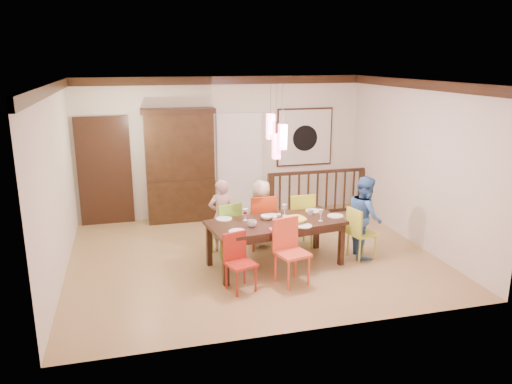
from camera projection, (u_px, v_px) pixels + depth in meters
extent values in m
plane|color=tan|center=(252.00, 256.00, 8.48)|extent=(6.00, 6.00, 0.00)
plane|color=white|center=(252.00, 82.00, 7.72)|extent=(6.00, 6.00, 0.00)
plane|color=beige|center=(223.00, 147.00, 10.44)|extent=(6.00, 0.00, 6.00)
plane|color=beige|center=(55.00, 184.00, 7.37)|extent=(0.00, 5.00, 5.00)
plane|color=beige|center=(416.00, 163.00, 8.83)|extent=(0.00, 5.00, 5.00)
cube|color=black|center=(105.00, 173.00, 9.91)|extent=(1.04, 0.07, 2.24)
cube|color=silver|center=(240.00, 165.00, 10.59)|extent=(0.97, 0.05, 2.22)
cube|color=black|center=(304.00, 137.00, 10.81)|extent=(1.25, 0.04, 1.25)
cube|color=silver|center=(305.00, 137.00, 10.78)|extent=(1.18, 0.02, 1.18)
cylinder|color=black|center=(305.00, 138.00, 10.78)|extent=(0.56, 0.01, 0.56)
cube|color=#FF4C70|center=(271.00, 126.00, 7.56)|extent=(0.11, 0.11, 0.38)
cylinder|color=black|center=(271.00, 98.00, 7.45)|extent=(0.01, 0.01, 0.46)
cube|color=#FF4C70|center=(282.00, 137.00, 7.54)|extent=(0.11, 0.11, 0.38)
cylinder|color=black|center=(283.00, 104.00, 7.41)|extent=(0.01, 0.01, 0.61)
cube|color=#FF4C70|center=(276.00, 146.00, 7.61)|extent=(0.11, 0.11, 0.38)
cylinder|color=black|center=(277.00, 109.00, 7.46)|extent=(0.01, 0.01, 0.76)
cube|color=black|center=(276.00, 223.00, 7.93)|extent=(2.25, 1.26, 0.05)
cube|color=black|center=(211.00, 241.00, 8.16)|extent=(0.09, 0.09, 0.70)
cube|color=black|center=(323.00, 231.00, 8.64)|extent=(0.09, 0.09, 0.70)
cube|color=black|center=(220.00, 260.00, 7.40)|extent=(0.09, 0.09, 0.70)
cube|color=black|center=(342.00, 248.00, 7.89)|extent=(0.09, 0.09, 0.70)
cube|color=black|center=(268.00, 219.00, 8.34)|extent=(1.92, 0.31, 0.10)
cube|color=black|center=(284.00, 236.00, 7.55)|extent=(1.92, 0.31, 0.10)
cube|color=#6DB12E|center=(225.00, 229.00, 8.46)|extent=(0.52, 0.52, 0.04)
cube|color=#6DB12E|center=(225.00, 215.00, 8.39)|extent=(0.42, 0.16, 0.46)
cylinder|color=#6DB12E|center=(217.00, 246.00, 8.31)|extent=(0.04, 0.04, 0.44)
cylinder|color=#6DB12E|center=(237.00, 244.00, 8.40)|extent=(0.04, 0.04, 0.44)
cylinder|color=#6DB12E|center=(214.00, 239.00, 8.63)|extent=(0.04, 0.04, 0.44)
cylinder|color=#6DB12E|center=(233.00, 237.00, 8.72)|extent=(0.04, 0.04, 0.44)
cube|color=#BB3811|center=(261.00, 222.00, 8.74)|extent=(0.45, 0.45, 0.04)
cube|color=#BB3811|center=(261.00, 208.00, 8.67)|extent=(0.44, 0.05, 0.49)
cylinder|color=#BB3811|center=(254.00, 239.00, 8.59)|extent=(0.04, 0.04, 0.47)
cylinder|color=#BB3811|center=(274.00, 238.00, 8.68)|extent=(0.04, 0.04, 0.47)
cylinder|color=#BB3811|center=(249.00, 233.00, 8.92)|extent=(0.04, 0.04, 0.47)
cylinder|color=#BB3811|center=(268.00, 231.00, 9.01)|extent=(0.04, 0.04, 0.47)
cube|color=#A4B922|center=(298.00, 220.00, 8.82)|extent=(0.45, 0.45, 0.04)
cube|color=#A4B922|center=(299.00, 206.00, 8.75)|extent=(0.45, 0.05, 0.49)
cylinder|color=#A4B922|center=(292.00, 238.00, 8.67)|extent=(0.04, 0.04, 0.47)
cylinder|color=#A4B922|center=(311.00, 236.00, 8.76)|extent=(0.04, 0.04, 0.47)
cylinder|color=#A4B922|center=(285.00, 231.00, 9.01)|extent=(0.04, 0.04, 0.47)
cylinder|color=#A4B922|center=(304.00, 229.00, 9.10)|extent=(0.04, 0.04, 0.47)
cube|color=#AC2417|center=(241.00, 264.00, 7.12)|extent=(0.48, 0.48, 0.04)
cube|color=#AC2417|center=(241.00, 249.00, 7.07)|extent=(0.37, 0.15, 0.41)
cylinder|color=#AC2417|center=(233.00, 283.00, 7.00)|extent=(0.03, 0.03, 0.40)
cylinder|color=#AC2417|center=(254.00, 281.00, 7.07)|extent=(0.03, 0.03, 0.40)
cylinder|color=#AC2417|center=(228.00, 274.00, 7.28)|extent=(0.03, 0.03, 0.40)
cylinder|color=#AC2417|center=(249.00, 272.00, 7.36)|extent=(0.03, 0.03, 0.40)
cube|color=#E34E2E|center=(292.00, 254.00, 7.33)|extent=(0.54, 0.54, 0.04)
cube|color=#E34E2E|center=(293.00, 237.00, 7.27)|extent=(0.43, 0.15, 0.48)
cylinder|color=#E34E2E|center=(284.00, 275.00, 7.19)|extent=(0.04, 0.04, 0.46)
cylinder|color=#E34E2E|center=(307.00, 272.00, 7.27)|extent=(0.04, 0.04, 0.46)
cylinder|color=#E34E2E|center=(277.00, 265.00, 7.52)|extent=(0.04, 0.04, 0.46)
cylinder|color=#E34E2E|center=(299.00, 263.00, 7.61)|extent=(0.04, 0.04, 0.46)
cube|color=#BECC35|center=(362.00, 234.00, 8.31)|extent=(0.46, 0.46, 0.04)
cube|color=#BECC35|center=(363.00, 220.00, 8.25)|extent=(0.11, 0.40, 0.43)
cylinder|color=#BECC35|center=(357.00, 250.00, 8.18)|extent=(0.03, 0.03, 0.41)
cylinder|color=#BECC35|center=(375.00, 248.00, 8.25)|extent=(0.03, 0.03, 0.41)
cylinder|color=#BECC35|center=(349.00, 243.00, 8.47)|extent=(0.03, 0.03, 0.41)
cylinder|color=#BECC35|center=(366.00, 242.00, 8.55)|extent=(0.03, 0.03, 0.41)
cube|color=black|center=(181.00, 200.00, 10.27)|extent=(1.36, 0.44, 0.87)
cube|color=black|center=(179.00, 146.00, 10.00)|extent=(1.36, 0.40, 1.36)
cube|color=black|center=(178.00, 144.00, 10.17)|extent=(1.16, 0.02, 1.16)
cube|color=black|center=(178.00, 111.00, 9.82)|extent=(1.45, 0.44, 0.10)
cube|color=black|center=(271.00, 197.00, 10.40)|extent=(0.12, 0.12, 0.92)
cube|color=black|center=(362.00, 190.00, 10.90)|extent=(0.12, 0.12, 0.92)
cube|color=black|center=(318.00, 172.00, 10.53)|extent=(2.20, 0.09, 0.06)
cube|color=black|center=(317.00, 212.00, 10.76)|extent=(2.08, 0.07, 0.05)
imported|color=#DAA6AA|center=(222.00, 215.00, 8.60)|extent=(0.50, 0.37, 1.27)
imported|color=beige|center=(261.00, 214.00, 8.80)|extent=(0.66, 0.51, 1.20)
imported|color=#4073B5|center=(365.00, 217.00, 8.34)|extent=(0.64, 0.76, 1.38)
imported|color=yellow|center=(295.00, 220.00, 7.81)|extent=(0.40, 0.40, 0.08)
imported|color=white|center=(267.00, 217.00, 8.00)|extent=(0.24, 0.24, 0.06)
imported|color=silver|center=(252.00, 223.00, 7.63)|extent=(0.17, 0.17, 0.11)
imported|color=silver|center=(311.00, 212.00, 8.22)|extent=(0.13, 0.13, 0.10)
cylinder|color=white|center=(224.00, 219.00, 8.00)|extent=(0.26, 0.26, 0.01)
cylinder|color=white|center=(272.00, 216.00, 8.15)|extent=(0.26, 0.26, 0.01)
cylinder|color=white|center=(313.00, 211.00, 8.43)|extent=(0.26, 0.26, 0.01)
cylinder|color=white|center=(237.00, 231.00, 7.42)|extent=(0.26, 0.26, 0.01)
cylinder|color=white|center=(303.00, 226.00, 7.67)|extent=(0.26, 0.26, 0.01)
cylinder|color=white|center=(335.00, 216.00, 8.15)|extent=(0.26, 0.26, 0.01)
cube|color=#D83359|center=(275.00, 229.00, 7.52)|extent=(0.18, 0.14, 0.01)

